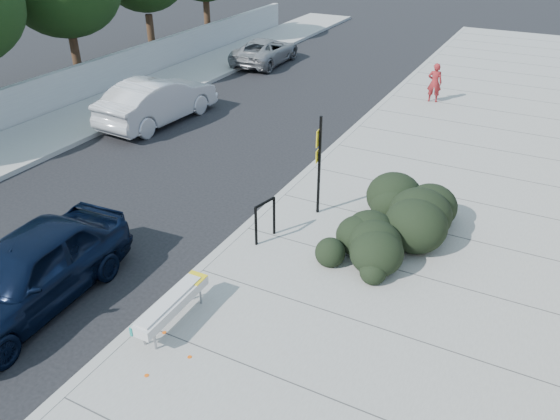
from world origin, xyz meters
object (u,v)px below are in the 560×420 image
Objects in this scene: bench at (172,304)px; sedan_navy at (28,272)px; suv_silver at (266,51)px; pedestrian at (435,83)px; sign_post at (319,160)px; wagon_silver at (158,100)px; bike_rack at (265,217)px.

bench is 0.41× the size of sedan_navy.
pedestrian reaches higher than suv_silver.
sign_post reaches higher than bench.
sedan_navy is at bearing -167.38° from bench.
bench is 19.94m from suv_silver.
sedan_navy is 1.03× the size of suv_silver.
sign_post is 7.04m from sedan_navy.
bench is 0.39× the size of wagon_silver.
sedan_navy is at bearing 66.39° from pedestrian.
wagon_silver reaches higher than suv_silver.
wagon_silver is 10.89m from pedestrian.
wagon_silver is at bearing 148.96° from sign_post.
sign_post is 10.48m from pedestrian.
pedestrian reaches higher than bench.
bench is 0.42× the size of suv_silver.
sedan_navy is (-3.01, -0.70, 0.19)m from bench.
wagon_silver is 1.10× the size of suv_silver.
sign_post reaches higher than pedestrian.
bike_rack is 9.42m from wagon_silver.
bench is at bearing 111.46° from suv_silver.
bench is 1.24× the size of pedestrian.
pedestrian reaches higher than sedan_navy.
wagon_silver is (-7.47, 9.03, 0.22)m from bench.
sedan_navy is 16.89m from pedestrian.
sign_post is 9.05m from wagon_silver.
suv_silver is (-8.68, 13.05, -1.01)m from sign_post.
pedestrian is at bearing 81.41° from sign_post.
pedestrian is (1.16, 15.67, 0.32)m from bench.
sign_post reaches higher than suv_silver.
suv_silver is at bearing -82.86° from wagon_silver.
bench is 3.46m from bike_rack.
bike_rack is at bearing 116.53° from suv_silver.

